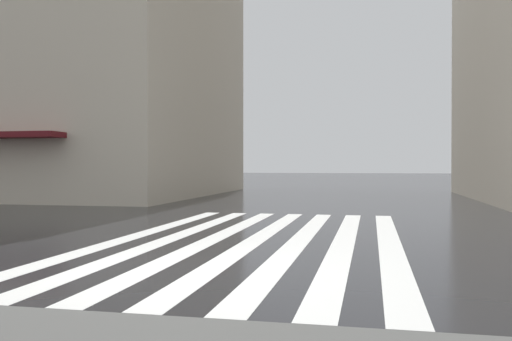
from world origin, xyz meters
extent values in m
plane|color=black|center=(0.00, 0.00, 0.00)|extent=(220.00, 220.00, 0.00)
cube|color=silver|center=(4.00, -3.69, 0.00)|extent=(13.00, 0.50, 0.01)
cube|color=silver|center=(4.00, -2.69, 0.00)|extent=(13.00, 0.50, 0.01)
cube|color=silver|center=(4.00, -1.69, 0.00)|extent=(13.00, 0.50, 0.01)
cube|color=silver|center=(4.00, -0.69, 0.00)|extent=(13.00, 0.50, 0.01)
cube|color=silver|center=(4.00, 0.31, 0.00)|extent=(13.00, 0.50, 0.01)
cube|color=silver|center=(4.00, 1.31, 0.00)|extent=(13.00, 0.50, 0.01)
cube|color=silver|center=(4.00, 2.31, 0.00)|extent=(13.00, 0.50, 0.01)
cube|color=beige|center=(21.02, 17.92, 7.76)|extent=(17.05, 24.41, 15.51)
camera|label=1|loc=(-8.33, -3.29, 1.73)|focal=38.00mm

